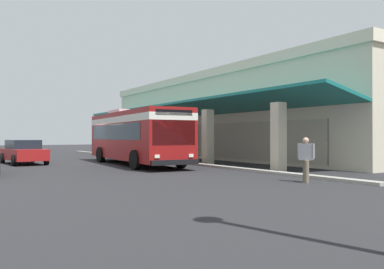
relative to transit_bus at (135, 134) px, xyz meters
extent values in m
plane|color=#262628|center=(-3.25, 6.76, -1.85)|extent=(120.00, 120.00, 0.00)
cube|color=#9E998E|center=(-3.81, 2.85, -1.79)|extent=(35.80, 0.50, 0.12)
cube|color=beige|center=(-3.81, 12.55, 1.16)|extent=(29.84, 11.58, 6.02)
cube|color=beige|center=(-3.81, 12.55, 4.46)|extent=(30.14, 11.88, 0.60)
cube|color=beige|center=(-15.74, 3.83, -0.20)|extent=(0.55, 0.55, 3.31)
cube|color=beige|center=(-9.78, 3.83, -0.20)|extent=(0.55, 0.55, 3.31)
cube|color=beige|center=(-3.81, 3.83, -0.20)|extent=(0.55, 0.55, 3.31)
cube|color=beige|center=(2.16, 3.83, -0.20)|extent=(0.55, 0.55, 3.31)
cube|color=beige|center=(8.13, 3.83, -0.20)|extent=(0.55, 0.55, 3.31)
cube|color=#146B66|center=(-3.81, 5.16, 1.81)|extent=(29.84, 3.16, 0.82)
cube|color=#19232D|center=(-3.81, 6.80, -0.45)|extent=(25.06, 0.08, 2.40)
cube|color=maroon|center=(0.05, 0.00, -0.13)|extent=(11.16, 3.39, 2.75)
cube|color=silver|center=(0.05, 0.00, 0.80)|extent=(11.19, 3.41, 0.36)
cube|color=#19232D|center=(-0.25, 0.02, 0.10)|extent=(9.41, 3.29, 0.90)
cube|color=#19232D|center=(5.51, -0.43, 0.00)|extent=(0.23, 2.24, 1.20)
cube|color=black|center=(5.52, -0.43, 0.97)|extent=(0.21, 1.94, 0.28)
cube|color=black|center=(5.64, -0.44, -1.40)|extent=(0.39, 2.46, 0.24)
cube|color=silver|center=(5.63, 0.46, -1.10)|extent=(0.08, 0.24, 0.16)
cube|color=silver|center=(5.49, -1.32, -1.10)|extent=(0.08, 0.24, 0.16)
cube|color=silver|center=(-1.44, 0.11, 1.37)|extent=(2.53, 1.97, 0.24)
cylinder|color=black|center=(3.77, 0.99, -1.35)|extent=(1.00, 0.30, 1.00)
cylinder|color=black|center=(3.57, -1.56, -1.35)|extent=(1.00, 0.30, 1.00)
cylinder|color=black|center=(-2.92, 1.51, -1.35)|extent=(1.00, 0.30, 1.00)
cylinder|color=black|center=(-3.12, -1.04, -1.35)|extent=(1.00, 0.30, 1.00)
cube|color=maroon|center=(-3.95, -5.58, -1.25)|extent=(4.53, 2.16, 0.66)
cube|color=#19232D|center=(-4.15, -5.60, -0.65)|extent=(2.59, 1.78, 0.54)
cylinder|color=black|center=(-2.53, -4.56, -1.53)|extent=(0.64, 0.22, 0.64)
cylinder|color=black|center=(-2.38, -6.36, -1.53)|extent=(0.64, 0.22, 0.64)
cylinder|color=black|center=(-5.51, -4.81, -1.53)|extent=(0.64, 0.22, 0.64)
cylinder|color=black|center=(-5.36, -6.60, -1.53)|extent=(0.64, 0.22, 0.64)
cylinder|color=#726651|center=(11.80, 1.56, -1.45)|extent=(0.16, 0.16, 0.81)
cylinder|color=#726651|center=(12.10, 1.31, -1.45)|extent=(0.16, 0.16, 0.81)
cube|color=gray|center=(11.95, 1.43, -0.74)|extent=(0.52, 0.40, 0.61)
sphere|color=tan|center=(11.95, 1.43, -0.32)|extent=(0.22, 0.22, 0.22)
cylinder|color=gray|center=(11.67, 1.35, -0.71)|extent=(0.09, 0.09, 0.55)
cylinder|color=gray|center=(12.23, 1.51, -0.71)|extent=(0.09, 0.09, 0.55)
cube|color=gray|center=(-11.66, 4.49, -1.60)|extent=(0.98, 0.98, 0.50)
cylinder|color=#332319|center=(-11.66, 4.49, -1.34)|extent=(0.84, 0.84, 0.02)
cylinder|color=brown|center=(-11.66, 4.49, -0.43)|extent=(0.16, 0.16, 1.84)
ellipsoid|color=#286B33|center=(-11.24, 4.54, 0.68)|extent=(0.86, 0.32, 0.18)
ellipsoid|color=#286B33|center=(-11.56, 4.95, 0.71)|extent=(0.41, 0.98, 0.15)
ellipsoid|color=#286B33|center=(-12.05, 4.54, 0.65)|extent=(0.80, 0.32, 0.18)
ellipsoid|color=#286B33|center=(-11.58, 4.14, 0.65)|extent=(0.36, 0.74, 0.18)
camera|label=1|loc=(21.92, -9.75, -0.20)|focal=37.02mm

